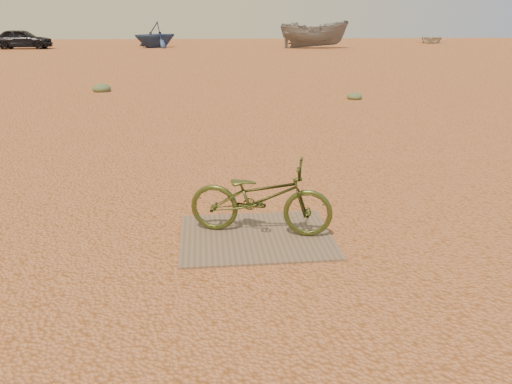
{
  "coord_description": "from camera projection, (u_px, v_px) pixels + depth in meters",
  "views": [
    {
      "loc": [
        -0.6,
        -4.6,
        2.2
      ],
      "look_at": [
        -0.08,
        0.26,
        0.51
      ],
      "focal_mm": 35.0,
      "sensor_mm": 36.0,
      "label": 1
    }
  ],
  "objects": [
    {
      "name": "plywood_board",
      "position": [
        256.0,
        236.0,
        5.33
      ],
      "size": [
        1.61,
        1.31,
        0.02
      ],
      "primitive_type": "cube",
      "color": "brown",
      "rests_on": "ground"
    },
    {
      "name": "bicycle",
      "position": [
        261.0,
        197.0,
        5.28
      ],
      "size": [
        1.61,
        0.92,
        0.8
      ],
      "primitive_type": "imported",
      "rotation": [
        0.0,
        0.0,
        1.3
      ],
      "color": "#3B471D",
      "rests_on": "plywood_board"
    },
    {
      "name": "car",
      "position": [
        22.0,
        39.0,
        39.74
      ],
      "size": [
        4.51,
        1.82,
        1.53
      ],
      "primitive_type": "imported",
      "rotation": [
        0.0,
        0.0,
        1.57
      ],
      "color": "black",
      "rests_on": "ground"
    },
    {
      "name": "boat_far_left",
      "position": [
        155.0,
        35.0,
        41.48
      ],
      "size": [
        5.24,
        5.18,
        2.09
      ],
      "primitive_type": "imported",
      "rotation": [
        0.0,
        0.0,
        -0.86
      ],
      "color": "navy",
      "rests_on": "ground"
    },
    {
      "name": "kale_b",
      "position": [
        354.0,
        99.0,
        14.65
      ],
      "size": [
        0.44,
        0.44,
        0.24
      ],
      "primitive_type": "ellipsoid",
      "color": "#5C724B",
      "rests_on": "ground"
    },
    {
      "name": "ground",
      "position": [
        266.0,
        247.0,
        5.1
      ],
      "size": [
        120.0,
        120.0,
        0.0
      ],
      "primitive_type": "plane",
      "color": "#C77B51",
      "rests_on": "ground"
    },
    {
      "name": "boat_far_right",
      "position": [
        431.0,
        38.0,
        49.92
      ],
      "size": [
        4.62,
        5.16,
        0.88
      ],
      "primitive_type": "imported",
      "rotation": [
        0.0,
        0.0,
        -0.47
      ],
      "color": "beige",
      "rests_on": "ground"
    },
    {
      "name": "kale_c",
      "position": [
        102.0,
        91.0,
        16.21
      ],
      "size": [
        0.6,
        0.6,
        0.33
      ],
      "primitive_type": "ellipsoid",
      "color": "#5C724B",
      "rests_on": "ground"
    },
    {
      "name": "boat_mid_right",
      "position": [
        314.0,
        34.0,
        40.56
      ],
      "size": [
        5.68,
        2.35,
        2.16
      ],
      "primitive_type": "imported",
      "rotation": [
        0.0,
        0.0,
        1.53
      ],
      "color": "slate",
      "rests_on": "ground"
    }
  ]
}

